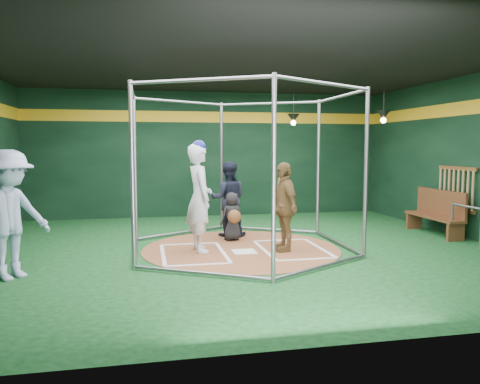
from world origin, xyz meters
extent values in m
cube|color=#0D3A16|center=(0.00, 0.00, -0.01)|extent=(10.00, 9.00, 0.02)
cube|color=black|center=(0.00, 0.00, 3.50)|extent=(10.00, 9.00, 0.02)
cube|color=black|center=(0.00, 4.50, 1.75)|extent=(10.00, 0.10, 3.50)
cube|color=black|center=(0.00, -4.50, 1.75)|extent=(10.00, 0.10, 3.50)
cube|color=black|center=(5.00, 0.00, 1.75)|extent=(0.10, 9.00, 3.50)
cube|color=gold|center=(0.00, 4.47, 2.80)|extent=(10.00, 0.01, 0.30)
cube|color=gold|center=(4.97, 0.00, 2.80)|extent=(0.01, 9.00, 0.30)
cylinder|color=brown|center=(0.00, 0.00, 0.01)|extent=(3.80, 3.80, 0.01)
cube|color=white|center=(0.00, -0.30, 0.02)|extent=(0.43, 0.43, 0.01)
cube|color=white|center=(-0.95, 0.60, 0.02)|extent=(1.10, 0.07, 0.01)
cube|color=white|center=(-0.95, -1.10, 0.02)|extent=(1.10, 0.07, 0.01)
cube|color=white|center=(-1.50, -0.25, 0.02)|extent=(0.07, 1.70, 0.01)
cube|color=white|center=(-0.40, -0.25, 0.02)|extent=(0.07, 1.70, 0.01)
cube|color=white|center=(0.95, 0.60, 0.02)|extent=(1.10, 0.07, 0.01)
cube|color=white|center=(0.95, -1.10, 0.02)|extent=(1.10, 0.07, 0.01)
cube|color=white|center=(0.40, -0.25, 0.02)|extent=(0.07, 1.70, 0.01)
cube|color=white|center=(1.50, -0.25, 0.02)|extent=(0.07, 1.70, 0.01)
cylinder|color=gray|center=(1.99, 1.15, 1.50)|extent=(0.07, 0.07, 3.00)
cylinder|color=gray|center=(0.00, 2.30, 1.50)|extent=(0.07, 0.07, 3.00)
cylinder|color=gray|center=(-1.99, 1.15, 1.50)|extent=(0.07, 0.07, 3.00)
cylinder|color=gray|center=(-1.99, -1.15, 1.50)|extent=(0.07, 0.07, 3.00)
cylinder|color=gray|center=(0.00, -2.30, 1.50)|extent=(0.07, 0.07, 3.00)
cylinder|color=gray|center=(1.99, -1.15, 1.50)|extent=(0.07, 0.07, 3.00)
cylinder|color=gray|center=(1.00, 1.72, 2.95)|extent=(2.02, 1.20, 0.06)
cylinder|color=gray|center=(1.00, 1.72, 0.05)|extent=(2.02, 1.20, 0.06)
cylinder|color=gray|center=(-1.00, 1.72, 2.95)|extent=(2.02, 1.20, 0.06)
cylinder|color=gray|center=(-1.00, 1.72, 0.05)|extent=(2.02, 1.20, 0.06)
cylinder|color=gray|center=(-1.99, 0.00, 2.95)|extent=(0.06, 2.30, 0.06)
cylinder|color=gray|center=(-1.99, 0.00, 0.05)|extent=(0.06, 2.30, 0.06)
cylinder|color=gray|center=(-1.00, -1.73, 2.95)|extent=(2.02, 1.20, 0.06)
cylinder|color=gray|center=(-1.00, -1.73, 0.05)|extent=(2.02, 1.20, 0.06)
cylinder|color=gray|center=(1.00, -1.73, 2.95)|extent=(2.02, 1.20, 0.06)
cylinder|color=gray|center=(1.00, -1.73, 0.05)|extent=(2.02, 1.20, 0.06)
cylinder|color=gray|center=(1.99, 0.00, 2.95)|extent=(0.06, 2.30, 0.06)
cylinder|color=gray|center=(1.99, 0.00, 0.05)|extent=(0.06, 2.30, 0.06)
cube|color=brown|center=(4.94, 0.40, 1.50)|extent=(0.05, 1.25, 0.08)
cube|color=brown|center=(4.94, 0.40, 0.60)|extent=(0.05, 1.25, 0.08)
cylinder|color=tan|center=(4.92, -0.15, 1.05)|extent=(0.06, 0.06, 0.85)
cylinder|color=tan|center=(4.92, 0.01, 1.05)|extent=(0.06, 0.06, 0.85)
cylinder|color=tan|center=(4.92, 0.16, 1.05)|extent=(0.06, 0.06, 0.85)
cylinder|color=tan|center=(4.92, 0.32, 1.05)|extent=(0.06, 0.06, 0.85)
cylinder|color=tan|center=(4.92, 0.48, 1.05)|extent=(0.06, 0.06, 0.85)
cylinder|color=tan|center=(4.92, 0.64, 1.05)|extent=(0.06, 0.06, 0.85)
cylinder|color=tan|center=(4.92, 0.79, 1.05)|extent=(0.06, 0.06, 0.85)
cylinder|color=tan|center=(4.92, 0.95, 1.05)|extent=(0.06, 0.06, 0.85)
cone|color=black|center=(2.20, 3.60, 2.75)|extent=(0.34, 0.34, 0.22)
sphere|color=#FFD899|center=(2.20, 3.60, 2.62)|extent=(0.14, 0.14, 0.14)
cylinder|color=black|center=(2.20, 3.60, 3.10)|extent=(0.02, 0.02, 0.70)
cone|color=black|center=(4.00, 2.00, 2.75)|extent=(0.34, 0.34, 0.22)
sphere|color=#FFD899|center=(4.00, 2.00, 2.62)|extent=(0.14, 0.14, 0.14)
cylinder|color=black|center=(4.00, 2.00, 3.10)|extent=(0.02, 0.02, 0.70)
imported|color=silver|center=(-0.81, -0.05, 1.02)|extent=(0.58, 0.79, 2.01)
sphere|color=navy|center=(-0.81, -0.05, 1.96)|extent=(0.26, 0.26, 0.26)
imported|color=#9D7943|center=(0.76, -0.30, 0.85)|extent=(0.52, 1.02, 1.67)
imported|color=black|center=(-0.02, 0.83, 0.52)|extent=(0.57, 0.45, 1.01)
sphere|color=brown|center=(-0.02, 0.58, 0.55)|extent=(0.28, 0.28, 0.28)
imported|color=black|center=(-0.01, 1.34, 0.83)|extent=(0.89, 0.74, 1.64)
imported|color=#A9BBDF|center=(-3.77, -1.29, 0.97)|extent=(1.37, 1.40, 1.93)
cube|color=brown|center=(4.55, 0.61, 0.40)|extent=(0.40, 1.73, 0.06)
cube|color=brown|center=(4.71, 0.61, 0.72)|extent=(0.06, 1.73, 0.58)
cube|color=brown|center=(4.55, -0.16, 0.19)|extent=(0.38, 0.08, 0.38)
cube|color=brown|center=(4.55, 1.38, 0.19)|extent=(0.38, 0.08, 0.38)
cylinder|color=gray|center=(4.55, -0.03, 0.39)|extent=(0.05, 0.05, 0.79)
cylinder|color=gray|center=(4.55, -0.47, 0.77)|extent=(0.05, 0.88, 0.05)
camera|label=1|loc=(-1.80, -8.70, 1.97)|focal=35.00mm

